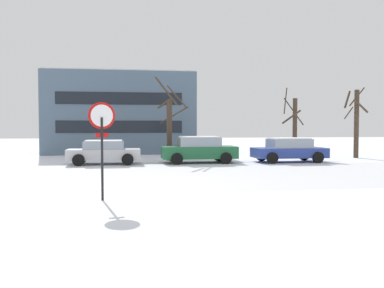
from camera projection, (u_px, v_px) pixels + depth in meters
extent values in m
plane|color=white|center=(147.00, 189.00, 14.00)|extent=(120.00, 120.00, 0.00)
cube|color=silver|center=(144.00, 176.00, 17.53)|extent=(80.00, 9.14, 0.00)
cylinder|color=black|center=(102.00, 159.00, 11.70)|extent=(0.07, 0.11, 2.36)
cylinder|color=red|center=(102.00, 116.00, 11.65)|extent=(0.74, 0.20, 0.76)
cylinder|color=white|center=(102.00, 116.00, 11.64)|extent=(0.61, 0.17, 0.62)
cube|color=red|center=(102.00, 135.00, 11.67)|extent=(0.35, 0.11, 0.12)
cylinder|color=white|center=(102.00, 114.00, 11.66)|extent=(0.41, 0.12, 0.42)
cube|color=silver|center=(104.00, 154.00, 22.92)|extent=(3.96, 1.81, 0.58)
cube|color=#8C99A8|center=(104.00, 145.00, 22.89)|extent=(2.19, 1.65, 0.43)
cube|color=white|center=(104.00, 141.00, 22.88)|extent=(1.99, 1.52, 0.06)
cylinder|color=black|center=(127.00, 157.00, 24.02)|extent=(0.64, 0.23, 0.64)
cylinder|color=black|center=(128.00, 159.00, 22.24)|extent=(0.64, 0.23, 0.64)
cylinder|color=black|center=(82.00, 158.00, 23.61)|extent=(0.64, 0.23, 0.64)
cylinder|color=black|center=(78.00, 160.00, 21.83)|extent=(0.64, 0.23, 0.64)
cube|color=#1E6038|center=(199.00, 152.00, 23.80)|extent=(4.27, 1.85, 0.68)
cube|color=#8C99A8|center=(199.00, 142.00, 23.77)|extent=(2.36, 1.69, 0.52)
cube|color=white|center=(199.00, 137.00, 23.76)|extent=(2.14, 1.56, 0.06)
cylinder|color=black|center=(219.00, 156.00, 24.94)|extent=(0.64, 0.23, 0.64)
cylinder|color=black|center=(226.00, 158.00, 23.12)|extent=(0.64, 0.23, 0.64)
cylinder|color=black|center=(173.00, 156.00, 24.50)|extent=(0.64, 0.23, 0.64)
cylinder|color=black|center=(177.00, 159.00, 22.68)|extent=(0.64, 0.23, 0.64)
cube|color=#283D93|center=(289.00, 153.00, 24.36)|extent=(4.23, 1.88, 0.57)
cube|color=#8C99A8|center=(289.00, 143.00, 24.34)|extent=(2.33, 1.71, 0.53)
cube|color=white|center=(289.00, 138.00, 24.32)|extent=(2.12, 1.58, 0.06)
cylinder|color=black|center=(304.00, 155.00, 25.51)|extent=(0.64, 0.23, 0.64)
cylinder|color=black|center=(318.00, 157.00, 23.66)|extent=(0.64, 0.23, 0.64)
cylinder|color=black|center=(261.00, 156.00, 25.08)|extent=(0.64, 0.23, 0.64)
cylinder|color=black|center=(272.00, 158.00, 23.23)|extent=(0.64, 0.23, 0.64)
cylinder|color=#423326|center=(295.00, 128.00, 27.42)|extent=(0.30, 0.30, 3.95)
cylinder|color=#423326|center=(294.00, 111.00, 26.80)|extent=(1.16, 0.72, 1.80)
cylinder|color=#423326|center=(291.00, 117.00, 28.02)|extent=(1.34, 0.15, 0.98)
cylinder|color=#423326|center=(285.00, 101.00, 27.56)|extent=(0.70, 1.20, 1.82)
cylinder|color=#423326|center=(169.00, 131.00, 25.48)|extent=(0.33, 0.33, 3.67)
cylinder|color=#423326|center=(174.00, 115.00, 26.35)|extent=(1.80, 0.87, 1.11)
cylinder|color=#423326|center=(166.00, 91.00, 24.73)|extent=(1.37, 0.62, 1.75)
cylinder|color=#423326|center=(177.00, 97.00, 24.84)|extent=(1.34, 0.93, 1.30)
cylinder|color=#423326|center=(165.00, 103.00, 25.79)|extent=(0.97, 0.64, 0.71)
cylinder|color=#423326|center=(356.00, 124.00, 27.50)|extent=(0.32, 0.32, 4.52)
cylinder|color=#423326|center=(347.00, 99.00, 27.77)|extent=(0.99, 1.05, 1.24)
cylinder|color=#423326|center=(357.00, 97.00, 27.85)|extent=(0.90, 0.58, 1.28)
cylinder|color=#423326|center=(349.00, 113.00, 27.88)|extent=(1.00, 0.70, 0.85)
cylinder|color=#423326|center=(361.00, 106.00, 26.97)|extent=(1.06, 0.14, 0.94)
cube|color=slate|center=(121.00, 114.00, 34.69)|extent=(11.39, 9.04, 6.21)
cube|color=white|center=(121.00, 77.00, 34.55)|extent=(11.16, 8.85, 0.10)
cube|color=black|center=(120.00, 127.00, 30.25)|extent=(9.11, 0.04, 0.90)
cube|color=black|center=(120.00, 98.00, 30.16)|extent=(9.11, 0.04, 0.90)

